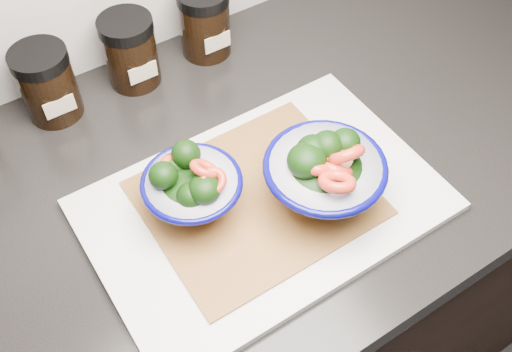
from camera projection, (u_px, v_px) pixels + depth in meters
countertop at (140, 226)px, 0.80m from camera, size 3.50×0.60×0.04m
cutting_board at (264, 205)px, 0.79m from camera, size 0.45×0.30×0.01m
bamboo_mat at (256, 198)px, 0.78m from camera, size 0.28×0.24×0.00m
bowl_left at (191, 188)px, 0.74m from camera, size 0.13×0.13×0.10m
bowl_right at (324, 174)px, 0.74m from camera, size 0.15×0.15×0.12m
spice_jar_b at (47, 84)px, 0.86m from camera, size 0.08×0.08×0.11m
spice_jar_c at (130, 51)px, 0.90m from camera, size 0.08×0.08×0.11m
spice_jar_d at (205, 22)px, 0.94m from camera, size 0.08×0.08×0.11m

